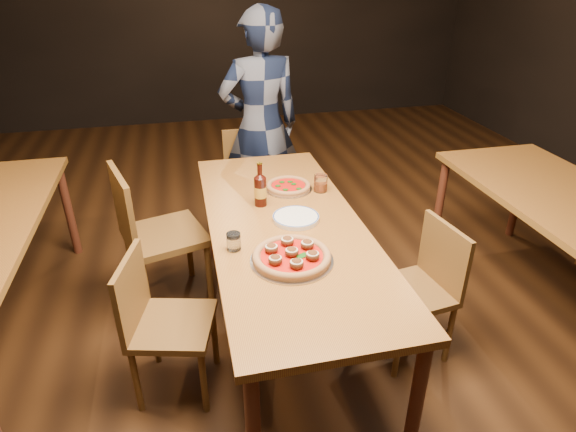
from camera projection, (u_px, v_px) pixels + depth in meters
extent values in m
plane|color=black|center=(286.00, 332.00, 2.90)|extent=(9.00, 9.00, 0.00)
plane|color=black|center=(208.00, 3.00, 6.06)|extent=(7.00, 0.00, 7.00)
cube|color=brown|center=(286.00, 227.00, 2.56)|extent=(0.80, 2.00, 0.04)
cylinder|color=#572718|center=(212.00, 215.00, 3.47)|extent=(0.06, 0.06, 0.71)
cylinder|color=#572718|center=(416.00, 405.00, 1.99)|extent=(0.06, 0.06, 0.71)
cylinder|color=#572718|center=(303.00, 205.00, 3.61)|extent=(0.06, 0.06, 0.71)
cylinder|color=#572718|center=(69.00, 211.00, 3.53)|extent=(0.06, 0.06, 0.71)
cylinder|color=#572718|center=(440.00, 204.00, 3.64)|extent=(0.06, 0.06, 0.71)
cylinder|color=#572718|center=(519.00, 195.00, 3.77)|extent=(0.06, 0.06, 0.71)
cylinder|color=#B7B7BF|center=(292.00, 260.00, 2.23)|extent=(0.39, 0.39, 0.01)
cylinder|color=#B86C4C|center=(292.00, 258.00, 2.22)|extent=(0.36, 0.36, 0.02)
torus|color=#B86C4C|center=(292.00, 256.00, 2.21)|extent=(0.37, 0.37, 0.04)
cylinder|color=#BE0F0B|center=(292.00, 256.00, 2.21)|extent=(0.29, 0.29, 0.00)
cylinder|color=#B7B7BF|center=(288.00, 189.00, 2.93)|extent=(0.29, 0.29, 0.01)
cylinder|color=#B86C4C|center=(288.00, 187.00, 2.92)|extent=(0.27, 0.27, 0.02)
torus|color=#B86C4C|center=(288.00, 186.00, 2.92)|extent=(0.27, 0.27, 0.03)
cylinder|color=#BE0F0B|center=(288.00, 185.00, 2.92)|extent=(0.20, 0.20, 0.00)
cylinder|color=white|center=(296.00, 218.00, 2.57)|extent=(0.25, 0.25, 0.02)
cylinder|color=black|center=(260.00, 192.00, 2.70)|extent=(0.07, 0.07, 0.17)
cylinder|color=black|center=(260.00, 171.00, 2.64)|extent=(0.03, 0.03, 0.08)
cylinder|color=gold|center=(260.00, 192.00, 2.70)|extent=(0.07, 0.07, 0.06)
cylinder|color=white|center=(234.00, 241.00, 2.30)|extent=(0.07, 0.07, 0.09)
cylinder|color=#A64312|center=(321.00, 183.00, 2.88)|extent=(0.08, 0.08, 0.10)
imported|color=black|center=(261.00, 126.00, 3.67)|extent=(0.68, 0.49, 1.73)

